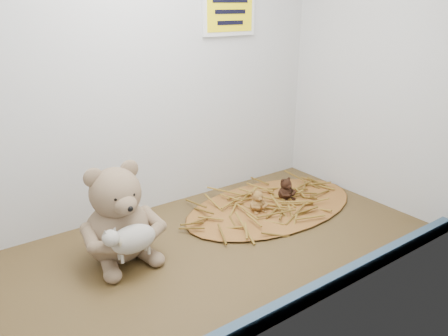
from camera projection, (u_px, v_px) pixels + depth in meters
alcove_shell at (175, 62)px, 97.88cm from camera, size 120.40×60.20×90.40cm
front_rail at (281, 309)px, 84.47cm from camera, size 119.28×2.20×3.60cm
straw_bed at (271, 206)px, 130.53cm from camera, size 57.05×33.13×1.10cm
main_teddy at (116, 213)px, 100.80cm from camera, size 19.58×20.63×23.85cm
toy_lamb at (133, 239)px, 95.34cm from camera, size 13.64×8.33×8.82cm
mini_teddy_tan at (257, 200)px, 125.31cm from camera, size 6.39×6.62×6.60cm
mini_teddy_brown at (285, 188)px, 132.96cm from camera, size 5.75×6.05×6.94cm
wall_sign at (229, 12)px, 126.22cm from camera, size 16.00×1.20×11.00cm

